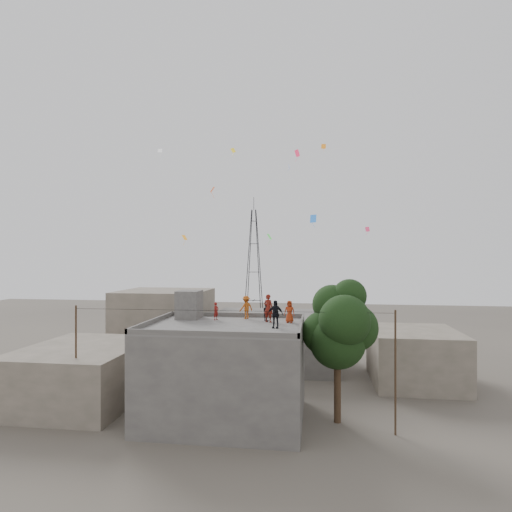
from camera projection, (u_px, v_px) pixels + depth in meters
The scene contains 18 objects.
ground at pixel (225, 419), 27.69m from camera, with size 140.00×140.00×0.00m, color #4C453E.
main_building at pixel (225, 372), 27.70m from camera, with size 10.00×8.00×6.10m.
parapet at pixel (225, 323), 27.70m from camera, with size 10.00×8.00×0.30m.
stair_head_box at pixel (189, 305), 30.73m from camera, with size 1.60×1.80×2.00m, color #4E4B49.
neighbor_west at pixel (84, 373), 31.22m from camera, with size 8.00×10.00×4.00m, color #635C4E.
neighbor_north at pixel (276, 340), 41.28m from camera, with size 12.00×9.00×5.00m, color #4E4B49.
neighbor_northwest at pixel (164, 324), 44.94m from camera, with size 9.00×8.00×7.00m, color #635C4E.
neighbor_east at pixel (415, 357), 35.63m from camera, with size 7.00×8.00×4.40m, color #635C4E.
tree at pixel (340, 326), 27.26m from camera, with size 4.90×4.60×9.10m.
utility_line at pixel (229, 365), 26.39m from camera, with size 20.12×0.62×7.40m.
transmission_tower at pixel (254, 266), 67.87m from camera, with size 2.97×2.97×20.01m.
person_red_adult at pixel (268, 308), 28.99m from camera, with size 0.69×0.45×1.89m, color maroon.
person_orange_child at pixel (289, 312), 28.75m from camera, with size 0.73×0.47×1.48m, color #A33012.
person_dark_child at pixel (267, 312), 29.64m from camera, with size 0.59×0.46×1.21m, color black.
person_dark_adult at pixel (275, 314), 26.58m from camera, with size 1.01×0.42×1.73m, color black.
person_orange_adult at pixel (246, 307), 30.59m from camera, with size 1.06×0.61×1.64m, color #AD4D13.
person_red_child at pixel (216, 311), 29.97m from camera, with size 0.45×0.30×1.23m, color maroon.
kites at pixel (266, 189), 34.71m from camera, with size 19.04×11.73×8.78m.
Camera 1 is at (5.88, -27.15, 10.55)m, focal length 30.00 mm.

